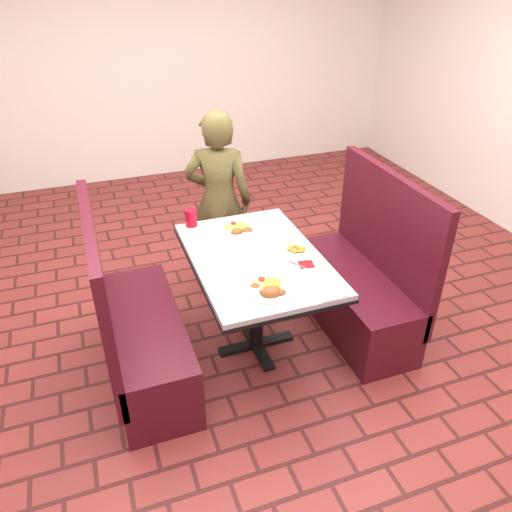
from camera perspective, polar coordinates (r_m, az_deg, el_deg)
name	(u,v)px	position (r m, az deg, el deg)	size (l,w,h in m)	color
room	(256,65)	(2.77, 0.00, 21.03)	(7.00, 7.04, 2.82)	maroon
dining_table	(256,269)	(3.24, 0.00, -1.45)	(0.81, 1.21, 0.75)	#B0B2B5
booth_bench_left	(138,335)	(3.30, -13.31, -8.73)	(0.47, 1.20, 1.17)	#4B111D
booth_bench_right	(359,286)	(3.72, 11.66, -3.38)	(0.47, 1.20, 1.17)	#4B111D
diner_person	(219,201)	(3.99, -4.26, 6.24)	(0.53, 0.35, 1.45)	brown
near_dinner_plate	(269,286)	(2.85, 1.46, -3.48)	(0.28, 0.28, 0.09)	white
far_dinner_plate	(239,228)	(3.48, -2.00, 3.25)	(0.26, 0.26, 0.07)	white
plantain_plate	(295,250)	(3.24, 4.51, 0.73)	(0.19, 0.19, 0.03)	white
maroon_napkin	(306,264)	(3.12, 5.77, -0.94)	(0.09, 0.09, 0.00)	maroon
spoon_utensil	(297,265)	(3.10, 4.76, -1.02)	(0.01, 0.13, 0.00)	silver
red_tumbler	(191,218)	(3.56, -7.44, 4.36)	(0.08, 0.08, 0.12)	red
paper_napkin	(331,292)	(2.88, 8.52, -4.12)	(0.18, 0.13, 0.01)	white
knife_utensil	(268,289)	(2.86, 1.38, -3.80)	(0.01, 0.18, 0.00)	silver
fork_utensil	(268,289)	(2.86, 1.33, -3.82)	(0.01, 0.13, 0.00)	#BDBDC1
lettuce_shreds	(259,250)	(3.25, 0.30, 0.65)	(0.28, 0.32, 0.00)	#9ECE52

